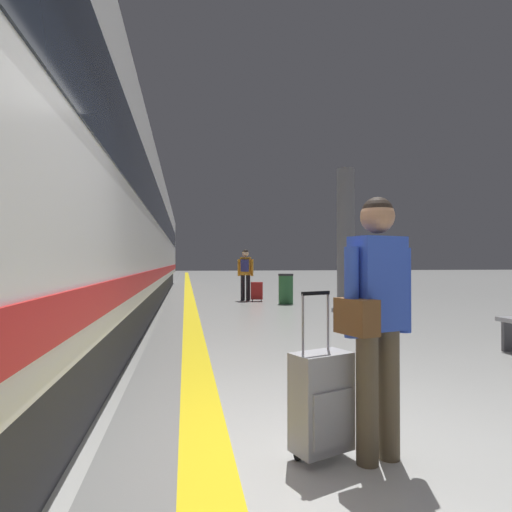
{
  "coord_description": "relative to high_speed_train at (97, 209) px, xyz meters",
  "views": [
    {
      "loc": [
        -0.91,
        -2.5,
        1.27
      ],
      "look_at": [
        0.4,
        5.51,
        1.38
      ],
      "focal_mm": 30.27,
      "sensor_mm": 36.0,
      "label": 1
    }
  ],
  "objects": [
    {
      "name": "rolling_suitcase_foreground",
      "position": [
        2.92,
        -7.85,
        -2.13
      ],
      "size": [
        0.43,
        0.35,
        1.08
      ],
      "color": "#9E9EA3",
      "rests_on": "ground"
    },
    {
      "name": "suitcase_near",
      "position": [
        4.33,
        3.23,
        -2.17
      ],
      "size": [
        0.41,
        0.28,
        0.61
      ],
      "color": "#A51E1E",
      "rests_on": "ground"
    },
    {
      "name": "ground_plane",
      "position": [
        2.96,
        -8.03,
        -2.5
      ],
      "size": [
        120.0,
        120.0,
        0.0
      ],
      "primitive_type": "plane",
      "color": "#B7B7B2"
    },
    {
      "name": "high_speed_train",
      "position": [
        0.0,
        0.0,
        0.0
      ],
      "size": [
        2.94,
        33.67,
        4.97
      ],
      "color": "#38383D",
      "rests_on": "ground"
    },
    {
      "name": "passenger_near",
      "position": [
        4.01,
        3.55,
        -1.51
      ],
      "size": [
        0.51,
        0.39,
        1.68
      ],
      "color": "black",
      "rests_on": "ground"
    },
    {
      "name": "traveller_foreground",
      "position": [
        3.25,
        -7.94,
        -1.53
      ],
      "size": [
        0.55,
        0.39,
        1.69
      ],
      "color": "brown",
      "rests_on": "ground"
    },
    {
      "name": "waste_bin",
      "position": [
        5.06,
        2.25,
        -2.05
      ],
      "size": [
        0.46,
        0.46,
        0.91
      ],
      "color": "#2D6638",
      "rests_on": "ground"
    },
    {
      "name": "platform_pillar",
      "position": [
        6.0,
        -0.3,
        -0.78
      ],
      "size": [
        0.56,
        0.56,
        3.6
      ],
      "color": "slate",
      "rests_on": "ground"
    },
    {
      "name": "safety_line_strip",
      "position": [
        2.19,
        1.97,
        -2.5
      ],
      "size": [
        0.36,
        80.0,
        0.01
      ],
      "primitive_type": "cube",
      "color": "yellow",
      "rests_on": "ground"
    },
    {
      "name": "tactile_edge_band",
      "position": [
        1.82,
        1.97,
        -2.5
      ],
      "size": [
        0.7,
        80.0,
        0.01
      ],
      "primitive_type": "cube",
      "color": "slate",
      "rests_on": "ground"
    }
  ]
}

